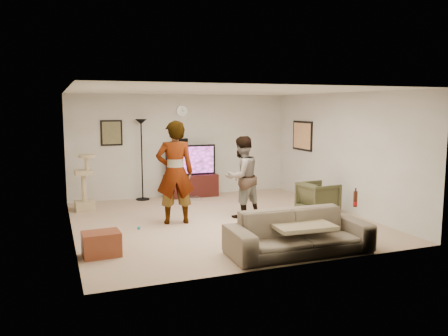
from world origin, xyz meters
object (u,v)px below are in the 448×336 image
object	(u,v)px
tv_stand	(191,186)
person_left	(175,172)
floor_lamp	(142,160)
side_table	(101,244)
sofa	(299,233)
person_right	(242,177)
armchair	(318,197)
beer_bottle	(355,199)
cat_tree	(84,183)
tv	(191,160)

from	to	relation	value
tv_stand	person_left	xyz separation A→B (m)	(-1.02, -2.38, 0.71)
floor_lamp	side_table	xyz separation A→B (m)	(-1.36, -3.90, -0.78)
sofa	side_table	distance (m)	2.97
floor_lamp	sofa	xyz separation A→B (m)	(1.45, -4.84, -0.64)
person_right	armchair	world-z (taller)	person_right
beer_bottle	cat_tree	bearing A→B (deg)	132.83
person_left	floor_lamp	bearing A→B (deg)	-77.48
cat_tree	sofa	bearing A→B (deg)	-55.63
floor_lamp	cat_tree	distance (m)	1.58
tv_stand	floor_lamp	bearing A→B (deg)	177.83
armchair	tv	bearing A→B (deg)	31.31
sofa	floor_lamp	bearing A→B (deg)	107.99
tv_stand	sofa	bearing A→B (deg)	-86.86
cat_tree	person_left	size ratio (longest dim) A/B	0.62
tv_stand	side_table	distance (m)	4.63
cat_tree	sofa	distance (m)	5.03
cat_tree	beer_bottle	distance (m)	5.65
person_right	beer_bottle	distance (m)	2.60
person_right	side_table	world-z (taller)	person_right
tv_stand	side_table	bearing A→B (deg)	-123.46
cat_tree	person_left	xyz separation A→B (m)	(1.55, -1.73, 0.37)
cat_tree	armchair	bearing A→B (deg)	-23.10
person_right	sofa	size ratio (longest dim) A/B	0.74
tv_stand	cat_tree	world-z (taller)	cat_tree
floor_lamp	person_left	xyz separation A→B (m)	(0.17, -2.42, 0.02)
tv_stand	cat_tree	xyz separation A→B (m)	(-2.57, -0.65, 0.33)
tv	side_table	size ratio (longest dim) A/B	2.28
floor_lamp	side_table	world-z (taller)	floor_lamp
tv	person_right	bearing A→B (deg)	-81.38
person_left	side_table	xyz separation A→B (m)	(-1.53, -1.48, -0.80)
tv	person_right	distance (m)	2.38
armchair	side_table	distance (m)	4.72
beer_bottle	armchair	size ratio (longest dim) A/B	0.35
tv	sofa	size ratio (longest dim) A/B	0.57
tv	sofa	distance (m)	4.83
sofa	armchair	bearing A→B (deg)	53.00
tv	beer_bottle	distance (m)	4.96
floor_lamp	side_table	bearing A→B (deg)	-109.21
person_left	tv	bearing A→B (deg)	-104.68
cat_tree	person_right	distance (m)	3.39
tv_stand	tv	distance (m)	0.64
floor_lamp	tv_stand	bearing A→B (deg)	-2.17
beer_bottle	person_right	bearing A→B (deg)	110.52
floor_lamp	cat_tree	xyz separation A→B (m)	(-1.38, -0.69, -0.35)
tv_stand	armchair	world-z (taller)	armchair
person_right	side_table	xyz separation A→B (m)	(-2.91, -1.51, -0.63)
floor_lamp	person_left	distance (m)	2.43
floor_lamp	cat_tree	world-z (taller)	floor_lamp
floor_lamp	sofa	world-z (taller)	floor_lamp
tv	sofa	bearing A→B (deg)	-86.86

